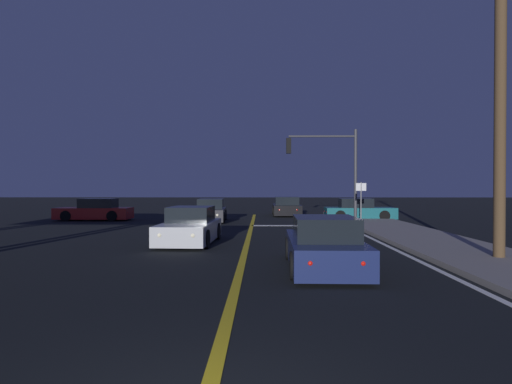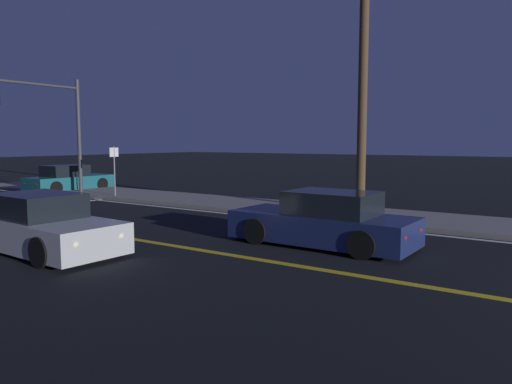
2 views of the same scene
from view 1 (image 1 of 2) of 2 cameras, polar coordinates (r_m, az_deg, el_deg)
sidewalk_right at (r=15.86m, az=24.13°, el=-6.66°), size 3.20×38.85×0.15m
lane_line_center at (r=14.60m, az=-1.40°, el=-7.51°), size 0.20×36.69×0.01m
lane_line_edge_right at (r=15.24m, az=17.68°, el=-7.19°), size 0.16×36.69×0.01m
stop_bar at (r=23.91m, az=5.69°, el=-4.28°), size 5.20×0.50×0.01m
car_parked_curb_charcoal at (r=26.67m, az=-5.83°, el=-2.53°), size 1.93×4.19×1.34m
car_distant_tail_silver at (r=16.69m, az=-8.43°, el=-4.49°), size 2.00×4.29×1.34m
car_side_waiting_black at (r=32.01m, az=3.92°, el=-1.97°), size 2.01×4.38×1.34m
car_mid_block_teal at (r=28.46m, az=12.99°, el=-2.33°), size 4.33×1.90×1.34m
car_lead_oncoming_navy at (r=11.52m, az=8.68°, el=-6.85°), size 1.91×4.57×1.34m
car_following_oncoming_red at (r=29.21m, az=-19.86°, el=-2.28°), size 4.53×1.81×1.34m
traffic_signal_near_right at (r=26.37m, az=9.35°, el=4.05°), size 4.12×0.28×5.40m
utility_pole_right at (r=14.52m, az=28.75°, el=16.01°), size 1.88×0.31×11.48m
street_sign_corner at (r=23.80m, az=13.26°, el=-0.57°), size 0.56×0.13×2.31m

